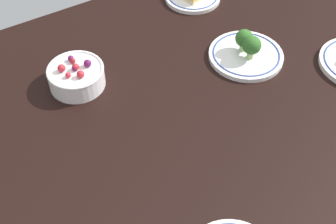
# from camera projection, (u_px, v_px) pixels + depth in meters

# --- Properties ---
(dining_table) EXTENTS (1.52, 1.11, 0.04)m
(dining_table) POSITION_uv_depth(u_px,v_px,m) (168.00, 123.00, 1.15)
(dining_table) COLOR black
(dining_table) RESTS_ON ground
(plate_broccoli) EXTENTS (0.21, 0.21, 0.08)m
(plate_broccoli) POSITION_uv_depth(u_px,v_px,m) (246.00, 52.00, 1.26)
(plate_broccoli) COLOR white
(plate_broccoli) RESTS_ON dining_table
(bowl_berries) EXTENTS (0.15, 0.15, 0.07)m
(bowl_berries) POSITION_uv_depth(u_px,v_px,m) (76.00, 76.00, 1.19)
(bowl_berries) COLOR white
(bowl_berries) RESTS_ON dining_table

